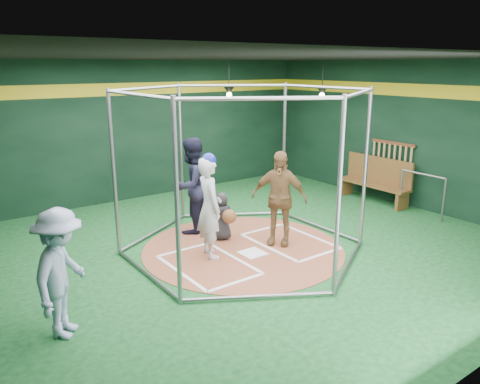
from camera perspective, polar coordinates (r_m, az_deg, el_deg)
room_shell at (r=8.44m, az=0.37°, el=4.15°), size 10.10×9.10×3.53m
clay_disc at (r=8.94m, az=0.38°, el=-6.92°), size 3.80×3.80×0.01m
home_plate at (r=8.72m, az=1.56°, el=-7.44°), size 0.43×0.43×0.01m
batter_box_left at (r=8.25m, az=-3.94°, el=-8.83°), size 1.17×1.77×0.01m
batter_box_right at (r=9.32m, az=6.03°, el=-5.98°), size 1.17×1.77×0.01m
batting_cage at (r=8.49m, az=0.40°, el=2.46°), size 4.05×4.67×3.00m
bat_rack at (r=12.34m, az=17.98°, el=3.63°), size 0.07×1.25×0.98m
pendant_lamp_near at (r=12.50m, az=-1.35°, el=12.33°), size 0.34×0.34×0.90m
pendant_lamp_far at (r=12.45m, az=9.98°, el=12.10°), size 0.34×0.34×0.90m
batter_figure at (r=8.32m, az=-3.74°, el=-1.73°), size 0.58×0.75×1.90m
visitor_leopard at (r=8.93m, az=4.77°, el=-0.75°), size 1.01×1.12×1.83m
catcher_figure at (r=9.22m, az=-2.08°, el=-2.96°), size 0.55×0.62×0.96m
umpire at (r=9.59m, az=-5.93°, el=0.79°), size 1.14×1.01×1.97m
bystander_blue at (r=6.36m, az=-20.96°, el=-9.26°), size 1.19×1.25×1.70m
dugout_bench at (r=12.33m, az=16.25°, el=1.52°), size 0.45×1.95×1.14m
steel_railing at (r=11.49m, az=21.33°, el=0.53°), size 0.05×1.15×1.00m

